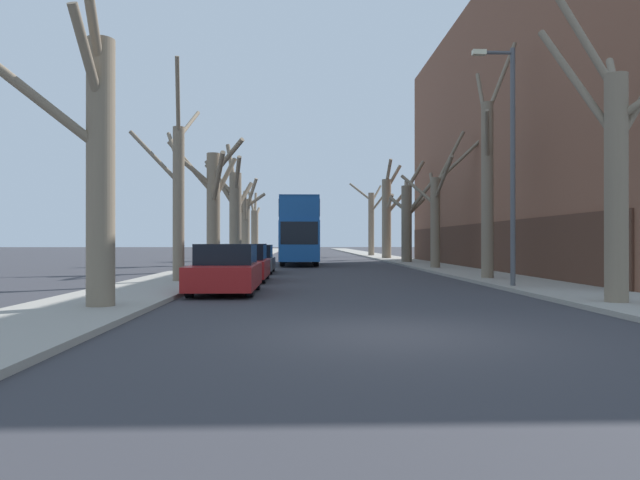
% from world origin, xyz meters
% --- Properties ---
extents(ground_plane, '(300.00, 300.00, 0.00)m').
position_xyz_m(ground_plane, '(0.00, 0.00, 0.00)').
color(ground_plane, '#333338').
extents(sidewalk_left, '(3.07, 120.00, 0.12)m').
position_xyz_m(sidewalk_left, '(-6.40, 50.00, 0.06)').
color(sidewalk_left, gray).
rests_on(sidewalk_left, ground).
extents(sidewalk_right, '(3.07, 120.00, 0.12)m').
position_xyz_m(sidewalk_right, '(6.40, 50.00, 0.06)').
color(sidewalk_right, gray).
rests_on(sidewalk_right, ground).
extents(building_facade_right, '(10.08, 31.36, 15.01)m').
position_xyz_m(building_facade_right, '(12.93, 21.82, 7.49)').
color(building_facade_right, brown).
rests_on(building_facade_right, ground).
extents(street_tree_left_0, '(2.88, 1.90, 7.54)m').
position_xyz_m(street_tree_left_0, '(-6.04, 3.27, 3.36)').
color(street_tree_left_0, '#7A6B56').
rests_on(street_tree_left_0, ground).
extents(street_tree_left_1, '(2.21, 3.98, 7.90)m').
position_xyz_m(street_tree_left_1, '(-6.00, 11.49, 3.37)').
color(street_tree_left_1, '#7A6B56').
rests_on(street_tree_left_1, ground).
extents(street_tree_left_2, '(4.12, 4.04, 6.74)m').
position_xyz_m(street_tree_left_2, '(-6.04, 20.03, 3.53)').
color(street_tree_left_2, '#7A6B56').
rests_on(street_tree_left_2, ground).
extents(street_tree_left_3, '(3.24, 3.82, 8.29)m').
position_xyz_m(street_tree_left_3, '(-5.98, 28.97, 3.70)').
color(street_tree_left_3, '#7A6B56').
rests_on(street_tree_left_3, ground).
extents(street_tree_left_4, '(2.80, 3.55, 6.68)m').
position_xyz_m(street_tree_left_4, '(-6.04, 37.47, 3.06)').
color(street_tree_left_4, '#7A6B56').
rests_on(street_tree_left_4, ground).
extents(street_tree_left_5, '(1.25, 2.44, 6.58)m').
position_xyz_m(street_tree_left_5, '(-6.03, 46.84, 2.79)').
color(street_tree_left_5, '#7A6B56').
rests_on(street_tree_left_5, ground).
extents(street_tree_right_0, '(3.85, 4.10, 8.03)m').
position_xyz_m(street_tree_right_0, '(5.94, 3.80, 3.46)').
color(street_tree_right_0, '#7A6B56').
rests_on(street_tree_right_0, ground).
extents(street_tree_right_1, '(2.08, 3.62, 9.63)m').
position_xyz_m(street_tree_right_1, '(5.84, 12.79, 4.03)').
color(street_tree_right_1, '#7A6B56').
rests_on(street_tree_right_1, ground).
extents(street_tree_right_2, '(4.09, 4.46, 7.57)m').
position_xyz_m(street_tree_right_2, '(5.97, 21.64, 3.27)').
color(street_tree_right_2, '#7A6B56').
rests_on(street_tree_right_2, ground).
extents(street_tree_right_3, '(2.99, 3.18, 7.40)m').
position_xyz_m(street_tree_right_3, '(6.05, 30.57, 3.21)').
color(street_tree_right_3, '#7A6B56').
rests_on(street_tree_right_3, ground).
extents(street_tree_right_4, '(2.13, 1.82, 8.62)m').
position_xyz_m(street_tree_right_4, '(6.00, 39.70, 3.84)').
color(street_tree_right_4, '#7A6B56').
rests_on(street_tree_right_4, ground).
extents(street_tree_right_5, '(3.71, 4.32, 7.83)m').
position_xyz_m(street_tree_right_5, '(5.84, 49.52, 3.76)').
color(street_tree_right_5, '#7A6B56').
rests_on(street_tree_right_5, ground).
extents(double_decker_bus, '(2.47, 10.32, 4.32)m').
position_xyz_m(double_decker_bus, '(-1.60, 29.05, 2.44)').
color(double_decker_bus, '#19519E').
rests_on(double_decker_bus, ground).
extents(parked_car_0, '(1.88, 4.06, 1.47)m').
position_xyz_m(parked_car_0, '(-3.77, 7.70, 0.69)').
color(parked_car_0, maroon).
rests_on(parked_car_0, ground).
extents(parked_car_1, '(1.90, 4.01, 1.46)m').
position_xyz_m(parked_car_1, '(-3.77, 12.95, 0.68)').
color(parked_car_1, maroon).
rests_on(parked_car_1, ground).
extents(parked_car_2, '(1.84, 3.97, 1.39)m').
position_xyz_m(parked_car_2, '(-3.77, 18.64, 0.65)').
color(parked_car_2, '#4C5156').
rests_on(parked_car_2, ground).
extents(lamp_post, '(1.40, 0.20, 7.80)m').
position_xyz_m(lamp_post, '(5.23, 8.78, 4.36)').
color(lamp_post, '#4C4F54').
rests_on(lamp_post, ground).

